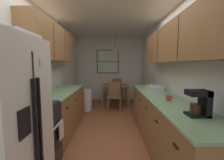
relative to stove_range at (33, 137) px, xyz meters
name	(u,v)px	position (x,y,z in m)	size (l,w,h in m)	color
ground_plane	(109,124)	(0.99, 1.60, -0.47)	(12.00, 12.00, 0.00)	brown
wall_left	(52,72)	(-0.36, 1.60, 0.80)	(0.10, 9.00, 2.55)	silver
wall_right	(165,72)	(2.34, 1.60, 0.80)	(0.10, 9.00, 2.55)	silver
wall_back	(110,69)	(0.99, 4.25, 0.80)	(4.40, 0.10, 2.55)	silver
ceiling_slab	(108,15)	(0.99, 1.60, 2.12)	(4.40, 9.00, 0.08)	white
stove_range	(33,137)	(0.00, 0.00, 0.00)	(0.66, 0.58, 1.10)	black
microwave_over_range	(19,46)	(-0.11, 0.00, 1.22)	(0.39, 0.58, 0.35)	white
counter_left	(63,111)	(-0.01, 1.25, -0.02)	(0.64, 1.93, 0.90)	olive
upper_cabinets_left	(53,43)	(-0.15, 1.20, 1.43)	(0.33, 2.01, 0.73)	olive
counter_right	(164,122)	(1.99, 0.60, -0.02)	(0.64, 3.06, 0.90)	olive
upper_cabinets_right	(176,43)	(2.13, 0.55, 1.34)	(0.33, 2.74, 0.63)	olive
dining_table	(116,88)	(1.20, 3.41, 0.14)	(0.92, 0.86, 0.72)	brown
dining_chair_near	(115,95)	(1.17, 2.77, 0.03)	(0.42, 0.42, 0.90)	brown
dining_chair_far	(117,88)	(1.26, 4.05, 0.03)	(0.45, 0.45, 0.90)	brown
pendant_light	(116,49)	(1.20, 3.41, 1.53)	(0.26, 0.26, 0.60)	black
back_window	(108,62)	(0.92, 4.18, 1.11)	(0.89, 0.05, 0.96)	brown
trash_bin	(88,100)	(0.29, 2.72, -0.14)	(0.31, 0.31, 0.67)	white
storage_canister	(49,92)	(-0.01, 0.58, 0.52)	(0.11, 0.11, 0.18)	red
dish_towel	(62,131)	(0.35, 0.15, 0.03)	(0.02, 0.16, 0.24)	beige
coffee_maker	(201,102)	(2.05, -0.35, 0.58)	(0.22, 0.18, 0.28)	black
mug_by_coffeemaker	(169,98)	(1.96, 0.33, 0.47)	(0.11, 0.08, 0.09)	#BF3F33
fruit_bowl	(152,86)	(2.04, 1.63, 0.47)	(0.26, 0.26, 0.09)	#E5D14C
dish_rack	(156,88)	(2.03, 1.22, 0.48)	(0.28, 0.34, 0.10)	silver
table_serving_bowl	(118,84)	(1.30, 3.51, 0.28)	(0.19, 0.19, 0.06)	#4C7299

